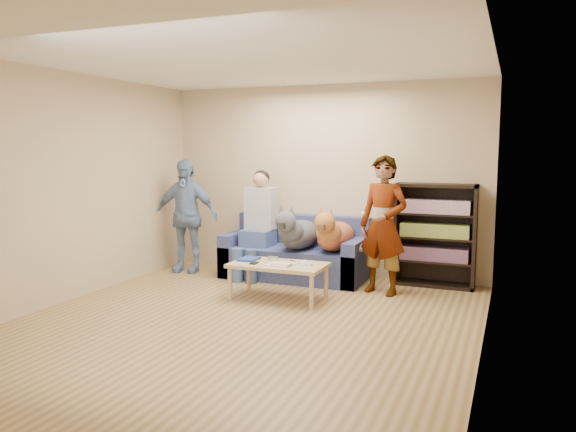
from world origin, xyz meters
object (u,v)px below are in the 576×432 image
at_px(person_standing_right, 383,225).
at_px(sofa, 296,257).
at_px(camera_silver, 273,259).
at_px(person_seated, 258,220).
at_px(person_standing_left, 185,216).
at_px(dog_tan, 334,234).
at_px(notebook_blue, 249,259).
at_px(bookshelf, 435,233).
at_px(dog_gray, 297,233).
at_px(coffee_table, 278,267).

relative_size(person_standing_right, sofa, 0.87).
height_order(camera_silver, person_seated, person_seated).
height_order(person_standing_left, sofa, person_standing_left).
height_order(camera_silver, dog_tan, dog_tan).
height_order(notebook_blue, bookshelf, bookshelf).
xyz_separation_m(person_standing_right, bookshelf, (0.53, 0.64, -0.15)).
xyz_separation_m(person_standing_right, dog_tan, (-0.69, 0.25, -0.19)).
height_order(camera_silver, dog_gray, dog_gray).
xyz_separation_m(camera_silver, sofa, (-0.09, 0.98, -0.16)).
height_order(person_standing_right, coffee_table, person_standing_right).
relative_size(dog_gray, coffee_table, 1.14).
height_order(person_seated, coffee_table, person_seated).
bearing_deg(person_seated, coffee_table, -53.71).
relative_size(camera_silver, person_seated, 0.07).
bearing_deg(camera_silver, person_standing_right, 26.27).
relative_size(person_standing_left, coffee_table, 1.44).
bearing_deg(dog_tan, dog_gray, -172.06).
height_order(person_standing_left, coffee_table, person_standing_left).
distance_m(sofa, dog_gray, 0.44).
bearing_deg(person_seated, bookshelf, 8.89).
height_order(sofa, dog_tan, dog_tan).
xyz_separation_m(person_seated, dog_tan, (1.09, -0.02, -0.13)).
distance_m(person_standing_left, bookshelf, 3.42).
height_order(person_standing_right, dog_gray, person_standing_right).
bearing_deg(coffee_table, dog_gray, 96.99).
height_order(person_standing_left, dog_gray, person_standing_left).
bearing_deg(dog_gray, sofa, 115.63).
relative_size(notebook_blue, bookshelf, 0.20).
distance_m(person_standing_left, notebook_blue, 1.66).
relative_size(notebook_blue, coffee_table, 0.24).
relative_size(person_seated, dog_gray, 1.17).
xyz_separation_m(dog_gray, coffee_table, (0.11, -0.89, -0.27)).
xyz_separation_m(notebook_blue, dog_tan, (0.77, 0.90, 0.21)).
xyz_separation_m(person_standing_right, dog_gray, (-1.17, 0.18, -0.18)).
xyz_separation_m(notebook_blue, coffee_table, (0.40, -0.05, -0.06)).
bearing_deg(person_standing_right, notebook_blue, -139.81).
bearing_deg(coffee_table, dog_tan, 68.92).
xyz_separation_m(coffee_table, bookshelf, (1.59, 1.34, 0.31)).
distance_m(person_seated, coffee_table, 1.28).
xyz_separation_m(camera_silver, dog_gray, (0.01, 0.77, 0.20)).
relative_size(person_seated, coffee_table, 1.34).
relative_size(camera_silver, dog_tan, 0.09).
distance_m(camera_silver, person_seated, 1.10).
bearing_deg(person_seated, person_standing_left, -174.53).
distance_m(dog_gray, coffee_table, 0.94).
bearing_deg(person_seated, sofa, 14.07).
height_order(person_seated, bookshelf, person_seated).
distance_m(camera_silver, dog_gray, 0.79).
bearing_deg(camera_silver, person_standing_left, 155.73).
bearing_deg(notebook_blue, person_standing_left, 149.39).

